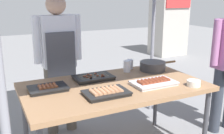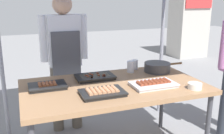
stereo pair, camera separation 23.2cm
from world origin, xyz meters
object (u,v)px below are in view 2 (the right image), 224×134
(stall_table, at_px, (114,90))
(tray_spring_rolls, at_px, (102,92))
(drink_cup_by_wok, at_px, (135,65))
(vendor_woman, at_px, (65,54))
(neighbor_stall_left, at_px, (189,22))
(tray_pork_links, at_px, (48,86))
(tray_meat_skewers, at_px, (95,77))
(condiment_bowl, at_px, (195,86))
(tray_grilled_sausages, at_px, (153,84))
(cooking_wok, at_px, (157,67))
(drink_cup_near_edge, at_px, (131,67))

(stall_table, height_order, tray_spring_rolls, tray_spring_rolls)
(drink_cup_by_wok, xyz_separation_m, vendor_woman, (-0.68, 0.36, 0.10))
(tray_spring_rolls, height_order, neighbor_stall_left, neighbor_stall_left)
(tray_pork_links, xyz_separation_m, neighbor_stall_left, (3.91, 3.43, 0.12))
(tray_meat_skewers, bearing_deg, condiment_bowl, -38.21)
(stall_table, bearing_deg, tray_meat_skewers, 115.50)
(vendor_woman, bearing_deg, neighbor_stall_left, -142.52)
(tray_grilled_sausages, bearing_deg, condiment_bowl, -30.26)
(tray_meat_skewers, xyz_separation_m, condiment_bowl, (0.72, -0.56, 0.01))
(tray_grilled_sausages, bearing_deg, stall_table, 152.46)
(stall_table, relative_size, tray_pork_links, 5.06)
(tray_pork_links, bearing_deg, vendor_woman, 67.30)
(stall_table, relative_size, vendor_woman, 1.05)
(cooking_wok, bearing_deg, drink_cup_near_edge, 165.55)
(tray_spring_rolls, xyz_separation_m, drink_cup_by_wok, (0.56, 0.60, 0.03))
(tray_grilled_sausages, distance_m, vendor_woman, 1.10)
(tray_spring_rolls, xyz_separation_m, vendor_woman, (-0.12, 0.95, 0.13))
(neighbor_stall_left, bearing_deg, tray_grilled_sausages, -129.35)
(drink_cup_near_edge, distance_m, neighbor_stall_left, 4.44)
(neighbor_stall_left, bearing_deg, vendor_woman, -142.52)
(drink_cup_near_edge, bearing_deg, neighbor_stall_left, 46.73)
(tray_pork_links, bearing_deg, neighbor_stall_left, 41.28)
(drink_cup_by_wok, bearing_deg, cooking_wok, -40.29)
(stall_table, relative_size, tray_grilled_sausages, 4.13)
(drink_cup_near_edge, bearing_deg, drink_cup_by_wok, 45.29)
(tray_meat_skewers, distance_m, neighbor_stall_left, 4.79)
(stall_table, height_order, vendor_woman, vendor_woman)
(drink_cup_near_edge, height_order, neighbor_stall_left, neighbor_stall_left)
(cooking_wok, height_order, condiment_bowl, cooking_wok)
(tray_spring_rolls, relative_size, drink_cup_near_edge, 3.00)
(tray_meat_skewers, height_order, condiment_bowl, condiment_bowl)
(condiment_bowl, xyz_separation_m, vendor_woman, (-0.90, 1.09, 0.12))
(cooking_wok, relative_size, drink_cup_near_edge, 3.64)
(drink_cup_near_edge, relative_size, drink_cup_by_wok, 1.15)
(tray_grilled_sausages, relative_size, tray_pork_links, 1.23)
(tray_spring_rolls, distance_m, condiment_bowl, 0.79)
(tray_grilled_sausages, distance_m, drink_cup_by_wok, 0.56)
(cooking_wok, bearing_deg, tray_grilled_sausages, -123.57)
(tray_pork_links, xyz_separation_m, drink_cup_near_edge, (0.86, 0.20, 0.04))
(tray_grilled_sausages, xyz_separation_m, tray_spring_rolls, (-0.48, -0.04, 0.00))
(condiment_bowl, relative_size, vendor_woman, 0.08)
(tray_pork_links, height_order, condiment_bowl, condiment_bowl)
(vendor_woman, bearing_deg, condiment_bowl, 129.75)
(cooking_wok, relative_size, vendor_woman, 0.28)
(cooking_wok, bearing_deg, stall_table, -157.43)
(tray_pork_links, distance_m, cooking_wok, 1.14)
(tray_grilled_sausages, distance_m, tray_spring_rolls, 0.48)
(tray_meat_skewers, height_order, cooking_wok, cooking_wok)
(tray_pork_links, bearing_deg, cooking_wok, 6.32)
(tray_spring_rolls, relative_size, drink_cup_by_wok, 3.44)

